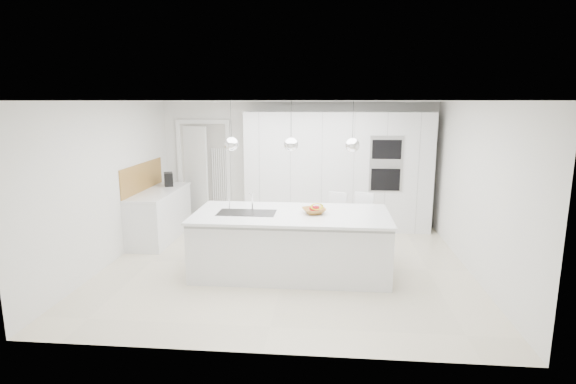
# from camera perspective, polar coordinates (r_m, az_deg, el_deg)

# --- Properties ---
(floor) EXTENTS (5.50, 5.50, 0.00)m
(floor) POSITION_cam_1_polar(r_m,az_deg,el_deg) (7.05, -0.22, -9.28)
(floor) COLOR beige
(floor) RESTS_ON ground
(wall_back) EXTENTS (5.50, 0.00, 5.50)m
(wall_back) POSITION_cam_1_polar(r_m,az_deg,el_deg) (9.17, 1.25, 3.62)
(wall_back) COLOR silver
(wall_back) RESTS_ON ground
(wall_left) EXTENTS (0.00, 5.00, 5.00)m
(wall_left) POSITION_cam_1_polar(r_m,az_deg,el_deg) (7.49, -21.68, 1.05)
(wall_left) COLOR silver
(wall_left) RESTS_ON ground
(ceiling) EXTENTS (5.50, 5.50, 0.00)m
(ceiling) POSITION_cam_1_polar(r_m,az_deg,el_deg) (6.60, -0.24, 11.48)
(ceiling) COLOR white
(ceiling) RESTS_ON wall_back
(tall_cabinets) EXTENTS (3.60, 0.60, 2.30)m
(tall_cabinets) POSITION_cam_1_polar(r_m,az_deg,el_deg) (8.87, 6.28, 2.64)
(tall_cabinets) COLOR white
(tall_cabinets) RESTS_ON floor
(oven_stack) EXTENTS (0.62, 0.04, 1.05)m
(oven_stack) POSITION_cam_1_polar(r_m,az_deg,el_deg) (8.60, 12.36, 3.51)
(oven_stack) COLOR #A5A5A8
(oven_stack) RESTS_ON tall_cabinets
(doorway_frame) EXTENTS (1.11, 0.08, 2.13)m
(doorway_frame) POSITION_cam_1_polar(r_m,az_deg,el_deg) (9.51, -10.58, 2.34)
(doorway_frame) COLOR white
(doorway_frame) RESTS_ON floor
(hallway_door) EXTENTS (0.76, 0.38, 2.00)m
(hallway_door) POSITION_cam_1_polar(r_m,az_deg,el_deg) (9.54, -12.10, 2.18)
(hallway_door) COLOR white
(hallway_door) RESTS_ON floor
(radiator) EXTENTS (0.32, 0.04, 1.40)m
(radiator) POSITION_cam_1_polar(r_m,az_deg,el_deg) (9.45, -8.69, 1.27)
(radiator) COLOR white
(radiator) RESTS_ON floor
(left_base_cabinets) EXTENTS (0.60, 1.80, 0.86)m
(left_base_cabinets) POSITION_cam_1_polar(r_m,az_deg,el_deg) (8.61, -15.92, -2.90)
(left_base_cabinets) COLOR white
(left_base_cabinets) RESTS_ON floor
(left_worktop) EXTENTS (0.62, 1.82, 0.04)m
(left_worktop) POSITION_cam_1_polar(r_m,az_deg,el_deg) (8.51, -16.09, 0.04)
(left_worktop) COLOR white
(left_worktop) RESTS_ON left_base_cabinets
(oak_backsplash) EXTENTS (0.02, 1.80, 0.50)m
(oak_backsplash) POSITION_cam_1_polar(r_m,az_deg,el_deg) (8.57, -17.98, 1.84)
(oak_backsplash) COLOR #AC7B34
(oak_backsplash) RESTS_ON wall_left
(island_base) EXTENTS (2.80, 1.20, 0.86)m
(island_base) POSITION_cam_1_polar(r_m,az_deg,el_deg) (6.62, 0.39, -6.74)
(island_base) COLOR white
(island_base) RESTS_ON floor
(island_worktop) EXTENTS (2.84, 1.40, 0.04)m
(island_worktop) POSITION_cam_1_polar(r_m,az_deg,el_deg) (6.54, 0.44, -2.85)
(island_worktop) COLOR white
(island_worktop) RESTS_ON island_base
(island_sink) EXTENTS (0.84, 0.44, 0.18)m
(island_sink) POSITION_cam_1_polar(r_m,az_deg,el_deg) (6.59, -5.25, -3.33)
(island_sink) COLOR #3F3F42
(island_sink) RESTS_ON island_worktop
(island_tap) EXTENTS (0.02, 0.02, 0.30)m
(island_tap) POSITION_cam_1_polar(r_m,az_deg,el_deg) (6.72, -4.56, -1.01)
(island_tap) COLOR white
(island_tap) RESTS_ON island_worktop
(pendant_left) EXTENTS (0.20, 0.20, 0.20)m
(pendant_left) POSITION_cam_1_polar(r_m,az_deg,el_deg) (6.45, -7.18, 6.05)
(pendant_left) COLOR white
(pendant_left) RESTS_ON ceiling
(pendant_mid) EXTENTS (0.20, 0.20, 0.20)m
(pendant_mid) POSITION_cam_1_polar(r_m,az_deg,el_deg) (6.32, 0.41, 6.04)
(pendant_mid) COLOR white
(pendant_mid) RESTS_ON ceiling
(pendant_right) EXTENTS (0.20, 0.20, 0.20)m
(pendant_right) POSITION_cam_1_polar(r_m,az_deg,el_deg) (6.31, 8.17, 5.91)
(pendant_right) COLOR white
(pendant_right) RESTS_ON ceiling
(fruit_bowl) EXTENTS (0.43, 0.43, 0.08)m
(fruit_bowl) POSITION_cam_1_polar(r_m,az_deg,el_deg) (6.50, 3.33, -2.41)
(fruit_bowl) COLOR #AC7B34
(fruit_bowl) RESTS_ON island_worktop
(espresso_machine) EXTENTS (0.24, 0.28, 0.26)m
(espresso_machine) POSITION_cam_1_polar(r_m,az_deg,el_deg) (8.91, -14.93, 1.57)
(espresso_machine) COLOR black
(espresso_machine) RESTS_ON left_worktop
(bar_stool_left) EXTENTS (0.48, 0.55, 1.01)m
(bar_stool_left) POSITION_cam_1_polar(r_m,az_deg,el_deg) (7.49, 6.31, -4.06)
(bar_stool_left) COLOR white
(bar_stool_left) RESTS_ON floor
(bar_stool_right) EXTENTS (0.50, 0.56, 1.02)m
(bar_stool_right) POSITION_cam_1_polar(r_m,az_deg,el_deg) (7.43, 9.65, -4.21)
(bar_stool_right) COLOR white
(bar_stool_right) RESTS_ON floor
(apple_a) EXTENTS (0.08, 0.08, 0.08)m
(apple_a) POSITION_cam_1_polar(r_m,az_deg,el_deg) (6.53, 3.07, -2.08)
(apple_a) COLOR red
(apple_a) RESTS_ON fruit_bowl
(apple_b) EXTENTS (0.09, 0.09, 0.09)m
(apple_b) POSITION_cam_1_polar(r_m,az_deg,el_deg) (6.52, 3.63, -2.09)
(apple_b) COLOR red
(apple_b) RESTS_ON fruit_bowl
(apple_c) EXTENTS (0.08, 0.08, 0.08)m
(apple_c) POSITION_cam_1_polar(r_m,az_deg,el_deg) (6.52, 3.12, -2.10)
(apple_c) COLOR red
(apple_c) RESTS_ON fruit_bowl
(banana_bunch) EXTENTS (0.22, 0.16, 0.20)m
(banana_bunch) POSITION_cam_1_polar(r_m,az_deg,el_deg) (6.46, 3.67, -1.87)
(banana_bunch) COLOR yellow
(banana_bunch) RESTS_ON fruit_bowl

